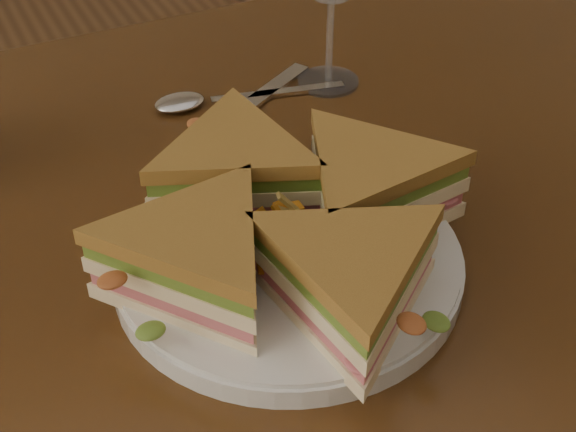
{
  "coord_description": "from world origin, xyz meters",
  "views": [
    {
      "loc": [
        -0.15,
        -0.42,
        1.14
      ],
      "look_at": [
        0.04,
        -0.04,
        0.8
      ],
      "focal_mm": 50.0,
      "sensor_mm": 36.0,
      "label": 1
    }
  ],
  "objects_px": {
    "table": "(220,345)",
    "sandwich_wedges": "(288,222)",
    "spoon": "(204,101)",
    "knife": "(234,117)",
    "plate": "(288,262)"
  },
  "relations": [
    {
      "from": "sandwich_wedges",
      "to": "knife",
      "type": "distance_m",
      "value": 0.22
    },
    {
      "from": "spoon",
      "to": "knife",
      "type": "bearing_deg",
      "value": -54.23
    },
    {
      "from": "knife",
      "to": "plate",
      "type": "bearing_deg",
      "value": -132.89
    },
    {
      "from": "spoon",
      "to": "knife",
      "type": "xyz_separation_m",
      "value": [
        0.02,
        -0.04,
        -0.0
      ]
    },
    {
      "from": "plate",
      "to": "table",
      "type": "bearing_deg",
      "value": 135.09
    },
    {
      "from": "sandwich_wedges",
      "to": "spoon",
      "type": "xyz_separation_m",
      "value": [
        0.03,
        0.24,
        -0.04
      ]
    },
    {
      "from": "sandwich_wedges",
      "to": "knife",
      "type": "bearing_deg",
      "value": 77.16
    },
    {
      "from": "plate",
      "to": "spoon",
      "type": "distance_m",
      "value": 0.25
    },
    {
      "from": "spoon",
      "to": "sandwich_wedges",
      "type": "bearing_deg",
      "value": -84.83
    },
    {
      "from": "table",
      "to": "sandwich_wedges",
      "type": "relative_size",
      "value": 3.95
    },
    {
      "from": "plate",
      "to": "knife",
      "type": "xyz_separation_m",
      "value": [
        0.05,
        0.21,
        -0.01
      ]
    },
    {
      "from": "table",
      "to": "knife",
      "type": "bearing_deg",
      "value": 61.92
    },
    {
      "from": "table",
      "to": "spoon",
      "type": "relative_size",
      "value": 6.62
    },
    {
      "from": "plate",
      "to": "knife",
      "type": "relative_size",
      "value": 1.29
    },
    {
      "from": "table",
      "to": "sandwich_wedges",
      "type": "bearing_deg",
      "value": -44.91
    }
  ]
}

